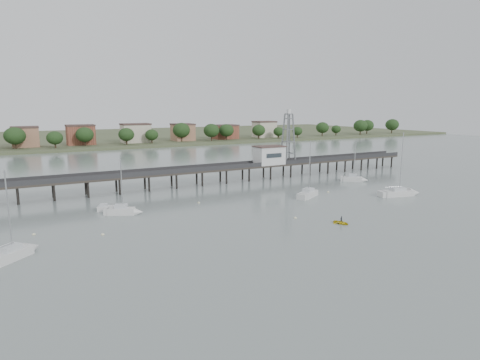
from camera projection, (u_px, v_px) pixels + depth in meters
The scene contains 14 objects.
ground_plane at pixel (356, 266), 51.46m from camera, with size 500.00×500.00×0.00m, color slate.
pier at pixel (187, 172), 102.65m from camera, with size 150.00×5.00×5.50m.
pier_building at pixel (269, 155), 113.87m from camera, with size 8.40×5.40×5.30m.
lattice_tower at pixel (288, 139), 116.13m from camera, with size 3.20×3.20×15.50m.
sailboat_a at pixel (18, 252), 54.47m from camera, with size 7.10×6.82×12.66m.
sailboat_b at pixel (126, 211), 75.94m from camera, with size 6.75×4.60×11.03m.
sailboat_c at pixel (310, 193), 91.74m from camera, with size 8.29×5.88×13.43m.
sailboat_d at pixel (404, 193), 92.22m from camera, with size 9.79×5.00×15.41m.
sailboat_e at pixel (356, 179), 109.84m from camera, with size 6.29×5.82×11.14m.
white_tender at pixel (108, 208), 78.73m from camera, with size 4.45×2.97×1.60m.
yellow_dinghy at pixel (341, 224), 70.08m from camera, with size 2.05×0.59×2.87m, color yellow.
dinghy_occupant at pixel (341, 224), 70.08m from camera, with size 0.40×1.09×0.26m, color black.
mooring_buoys at pixel (242, 210), 79.35m from camera, with size 74.43×20.04×0.39m.
far_shore at pixel (87, 137), 258.57m from camera, with size 500.00×170.00×10.40m.
Camera 1 is at (-36.38, -35.60, 20.07)m, focal length 30.00 mm.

